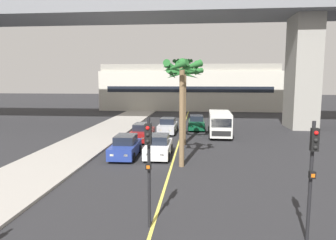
% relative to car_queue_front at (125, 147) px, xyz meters
% --- Properties ---
extents(sidewalk_left, '(4.80, 80.00, 0.15)m').
position_rel_car_queue_front_xyz_m(sidewalk_left, '(-4.50, -2.36, -0.65)').
color(sidewalk_left, '#9E9991').
rests_on(sidewalk_left, ground).
extents(lane_stripe_center, '(0.14, 56.00, 0.01)m').
position_rel_car_queue_front_xyz_m(lane_stripe_center, '(3.50, 5.64, -0.72)').
color(lane_stripe_center, '#DBCC4C').
rests_on(lane_stripe_center, ground).
extents(bridge_overpass, '(87.62, 8.00, 16.66)m').
position_rel_car_queue_front_xyz_m(bridge_overpass, '(4.52, 15.06, 12.53)').
color(bridge_overpass, slate).
rests_on(bridge_overpass, ground).
extents(pier_building_backdrop, '(31.31, 8.04, 8.09)m').
position_rel_car_queue_front_xyz_m(pier_building_backdrop, '(3.50, 35.51, 3.26)').
color(pier_building_backdrop, beige).
rests_on(pier_building_backdrop, ground).
extents(car_queue_front, '(1.90, 4.14, 1.56)m').
position_rel_car_queue_front_xyz_m(car_queue_front, '(0.00, 0.00, 0.00)').
color(car_queue_front, navy).
rests_on(car_queue_front, ground).
extents(car_queue_second, '(1.90, 4.13, 1.56)m').
position_rel_car_queue_front_xyz_m(car_queue_second, '(4.98, 12.71, 0.00)').
color(car_queue_second, '#0C4728').
rests_on(car_queue_second, ground).
extents(car_queue_third, '(1.86, 4.12, 1.56)m').
position_rel_car_queue_front_xyz_m(car_queue_third, '(0.13, 5.92, 0.00)').
color(car_queue_third, maroon).
rests_on(car_queue_third, ground).
extents(car_queue_fourth, '(1.87, 4.12, 1.56)m').
position_rel_car_queue_front_xyz_m(car_queue_fourth, '(2.35, 0.36, 0.00)').
color(car_queue_fourth, white).
rests_on(car_queue_fourth, ground).
extents(car_queue_fifth, '(1.90, 4.13, 1.56)m').
position_rel_car_queue_front_xyz_m(car_queue_fifth, '(2.06, 10.09, 0.00)').
color(car_queue_fifth, '#B7BABF').
rests_on(car_queue_fifth, ground).
extents(delivery_van, '(2.21, 5.27, 2.36)m').
position_rel_car_queue_front_xyz_m(delivery_van, '(7.28, 8.79, 0.57)').
color(delivery_van, silver).
rests_on(delivery_van, ground).
extents(traffic_light_median_near, '(0.24, 0.37, 4.20)m').
position_rel_car_queue_front_xyz_m(traffic_light_median_near, '(3.38, -10.46, 1.99)').
color(traffic_light_median_near, black).
rests_on(traffic_light_median_near, ground).
extents(traffic_light_right_far_corner, '(0.24, 0.37, 4.20)m').
position_rel_car_queue_front_xyz_m(traffic_light_right_far_corner, '(8.98, -10.92, 1.99)').
color(traffic_light_right_far_corner, black).
rests_on(traffic_light_right_far_corner, ground).
extents(palm_tree_near_median, '(3.19, 3.24, 6.57)m').
position_rel_car_queue_front_xyz_m(palm_tree_near_median, '(3.95, 4.63, 4.71)').
color(palm_tree_near_median, brown).
rests_on(palm_tree_near_median, ground).
extents(palm_tree_mid_median, '(2.58, 2.72, 6.83)m').
position_rel_car_queue_front_xyz_m(palm_tree_mid_median, '(4.16, -2.08, 4.82)').
color(palm_tree_mid_median, brown).
rests_on(palm_tree_mid_median, ground).
extents(palm_tree_far_median, '(3.70, 3.67, 7.27)m').
position_rel_car_queue_front_xyz_m(palm_tree_far_median, '(3.17, 23.53, 5.28)').
color(palm_tree_far_median, brown).
rests_on(palm_tree_far_median, ground).
extents(palm_tree_farthest_median, '(2.63, 2.61, 8.16)m').
position_rel_car_queue_front_xyz_m(palm_tree_farthest_median, '(3.14, 18.49, 6.00)').
color(palm_tree_farthest_median, brown).
rests_on(palm_tree_farthest_median, ground).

